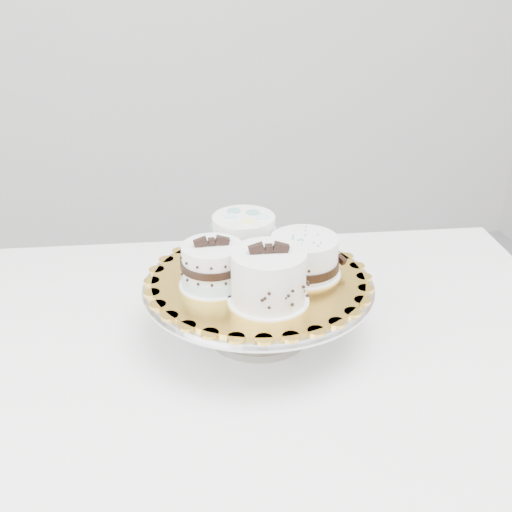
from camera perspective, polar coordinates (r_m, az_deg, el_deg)
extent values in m
cube|color=white|center=(1.05, -2.51, -8.81)|extent=(1.31, 0.98, 0.04)
cube|color=white|center=(1.66, 16.51, -10.84)|extent=(0.06, 0.06, 0.71)
cylinder|color=gray|center=(1.06, 0.21, -6.60)|extent=(0.17, 0.17, 0.01)
cylinder|color=gray|center=(1.04, 0.21, -4.83)|extent=(0.11, 0.11, 0.09)
cylinder|color=silver|center=(1.02, 0.22, -2.45)|extent=(0.36, 0.36, 0.01)
cylinder|color=silver|center=(1.02, 0.22, -2.60)|extent=(0.37, 0.37, 0.00)
cylinder|color=orange|center=(1.01, 0.22, -2.09)|extent=(0.42, 0.42, 0.00)
cylinder|color=white|center=(0.95, 1.10, -3.90)|extent=(0.12, 0.12, 0.00)
cylinder|color=white|center=(0.93, 1.12, -1.79)|extent=(0.13, 0.13, 0.08)
cylinder|color=white|center=(0.99, -3.84, -2.48)|extent=(0.10, 0.10, 0.00)
cylinder|color=white|center=(0.98, -3.90, -0.75)|extent=(0.10, 0.10, 0.06)
cylinder|color=silver|center=(0.99, -3.86, -1.95)|extent=(0.10, 0.10, 0.02)
cylinder|color=black|center=(0.98, -3.91, -0.61)|extent=(0.10, 0.10, 0.01)
cylinder|color=white|center=(1.07, -1.08, -0.09)|extent=(0.11, 0.11, 0.00)
cylinder|color=white|center=(1.06, -1.09, 1.73)|extent=(0.11, 0.11, 0.07)
cylinder|color=white|center=(1.03, 4.23, -1.41)|extent=(0.12, 0.12, 0.00)
cylinder|color=white|center=(1.02, 4.29, 0.12)|extent=(0.14, 0.14, 0.06)
cylinder|color=black|center=(1.02, 4.26, -0.65)|extent=(0.11, 0.11, 0.01)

